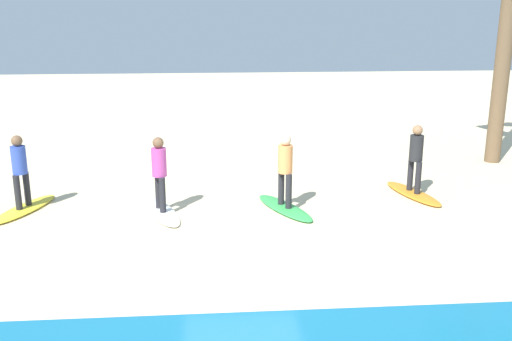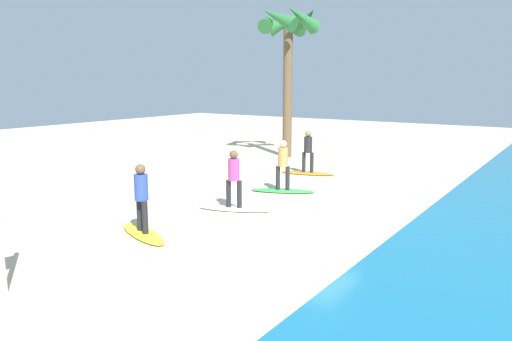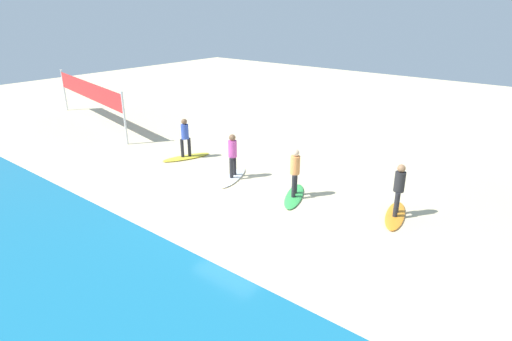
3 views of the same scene
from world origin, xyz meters
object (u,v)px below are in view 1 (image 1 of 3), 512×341
at_px(surfboard_orange, 413,193).
at_px(surfer_yellow, 20,166).
at_px(surfboard_yellow, 24,209).
at_px(surfboard_green, 285,208).
at_px(surfer_green, 285,165).
at_px(surfer_white, 159,169).
at_px(surfboard_white, 161,212).
at_px(surfer_orange, 416,154).

height_order(surfboard_orange, surfer_yellow, surfer_yellow).
relative_size(surfboard_orange, surfboard_yellow, 1.00).
distance_m(surfboard_green, surfboard_yellow, 5.85).
bearing_deg(surfer_green, surfboard_orange, -166.11).
relative_size(surfer_green, surfboard_yellow, 0.78).
xyz_separation_m(surfer_white, surfboard_yellow, (3.08, -0.43, -0.99)).
bearing_deg(surfer_green, surfboard_white, 0.90).
xyz_separation_m(surfboard_green, surfer_white, (2.76, 0.04, 0.99)).
height_order(surfboard_green, surfer_yellow, surfer_yellow).
height_order(surfboard_orange, surfer_green, surfer_green).
distance_m(surfer_white, surfer_yellow, 3.11).
distance_m(surfer_orange, surfer_white, 6.06).
height_order(surfboard_white, surfer_yellow, surfer_yellow).
relative_size(surfboard_green, surfer_white, 1.28).
relative_size(surfboard_orange, surfer_yellow, 1.28).
relative_size(surfer_orange, surfer_white, 1.00).
height_order(surfer_green, surfboard_white, surfer_green).
relative_size(surfboard_yellow, surfer_yellow, 1.28).
height_order(surfboard_white, surfboard_yellow, same).
bearing_deg(surfer_yellow, surfer_green, 176.23).
bearing_deg(surfboard_green, surfer_yellow, -118.17).
bearing_deg(surfer_orange, surfboard_orange, 0.00).
bearing_deg(surfboard_green, surfer_white, -113.50).
bearing_deg(surfer_orange, surfboard_yellow, 2.63).
bearing_deg(surfboard_white, surfer_orange, 77.72).
bearing_deg(surfer_green, surfboard_green, 0.00).
height_order(surfboard_green, surfer_green, surfer_green).
bearing_deg(surfboard_white, surfboard_yellow, -118.21).
bearing_deg(surfer_white, surfer_orange, -171.99).
height_order(surfboard_orange, surfboard_green, same).
bearing_deg(surfer_green, surfer_yellow, -3.77).
bearing_deg(surfboard_yellow, surfer_yellow, 20.77).
height_order(surfboard_orange, surfer_orange, surfer_orange).
bearing_deg(surfboard_orange, surfboard_yellow, -103.00).
bearing_deg(surfboard_green, surfer_orange, 79.49).
xyz_separation_m(surfboard_white, surfer_white, (-0.00, 0.00, 0.99)).
bearing_deg(surfboard_orange, surfboard_green, -91.74).
xyz_separation_m(surfer_orange, surfer_yellow, (9.08, 0.42, 0.00)).
bearing_deg(surfboard_white, surfboard_green, 70.60).
distance_m(surfboard_green, surfboard_white, 2.76).
xyz_separation_m(surfer_orange, surfboard_white, (6.00, 0.84, -0.99)).
xyz_separation_m(surfboard_orange, surfboard_yellow, (9.08, 0.42, 0.00)).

